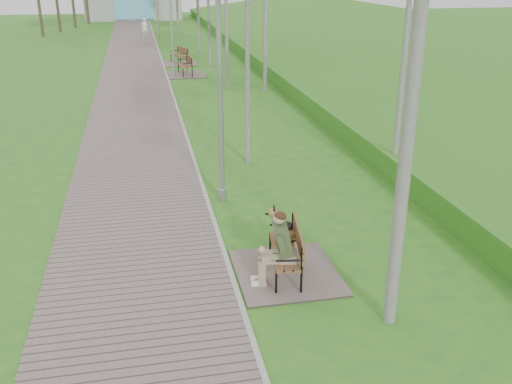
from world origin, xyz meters
TOP-DOWN VIEW (x-y plane):
  - ground at (0.00, 0.00)m, footprint 120.00×120.00m
  - walkway at (-1.75, 21.50)m, footprint 3.50×67.00m
  - kerb at (0.00, 21.50)m, footprint 0.10×67.00m
  - embankment at (12.00, 20.00)m, footprint 14.00×70.00m
  - building_north at (-1.50, 50.97)m, footprint 10.00×5.20m
  - bench_main at (0.96, -5.85)m, footprint 1.93×2.14m
  - bench_second at (1.00, 15.85)m, footprint 2.06×2.29m
  - bench_third at (0.98, 19.63)m, footprint 1.97×2.19m
  - lamp_post_near at (0.38, -1.97)m, footprint 0.22×0.22m
  - lamp_post_second at (0.36, 15.33)m, footprint 0.20×0.20m
  - lamp_post_third at (0.34, 32.98)m, footprint 0.21×0.21m
  - pedestrian_near at (-0.73, 33.51)m, footprint 0.59×0.41m

SIDE VIEW (x-z plane):
  - ground at x=0.00m, z-range 0.00..0.00m
  - embankment at x=12.00m, z-range -0.80..0.80m
  - walkway at x=-1.75m, z-range 0.00..0.04m
  - kerb at x=0.00m, z-range 0.00..0.05m
  - bench_third at x=0.98m, z-range -0.38..0.83m
  - bench_second at x=1.00m, z-range -0.39..0.87m
  - bench_main at x=0.96m, z-range -0.37..1.32m
  - pedestrian_near at x=-0.73m, z-range 0.00..1.54m
  - building_north at x=-1.50m, z-range -0.01..3.99m
  - lamp_post_second at x=0.36m, z-range -0.17..4.93m
  - lamp_post_third at x=0.34m, z-range -0.18..5.29m
  - lamp_post_near at x=0.38m, z-range -0.19..5.50m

